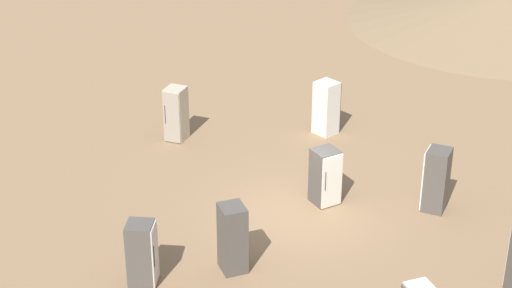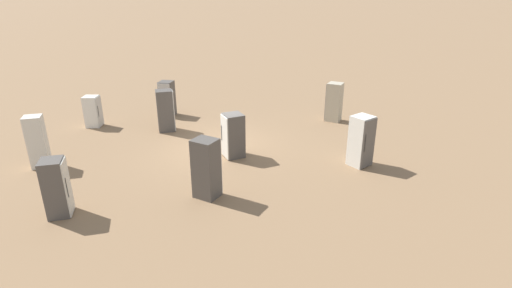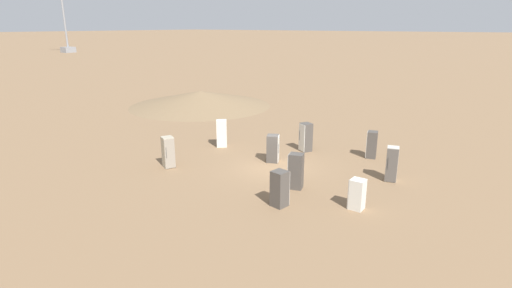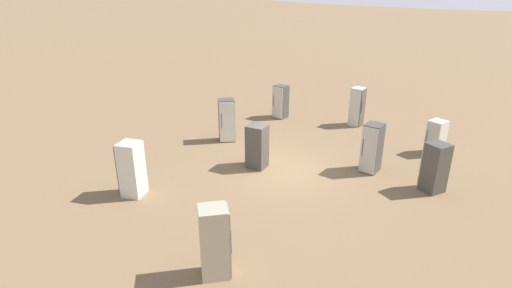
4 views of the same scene
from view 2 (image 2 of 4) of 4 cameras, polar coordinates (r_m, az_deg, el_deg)
The scene contains 10 objects.
ground_plane at distance 16.00m, azimuth -5.02°, elevation -0.47°, with size 1000.00×1000.00×0.00m, color #846647.
discarded_fridge_0 at distance 12.08m, azimuth -7.08°, elevation -3.48°, with size 0.89×0.91×1.87m.
discarded_fridge_1 at distance 17.92m, azimuth -12.78°, elevation 4.66°, with size 0.79×0.87×1.83m.
discarded_fridge_2 at distance 12.38m, azimuth -26.61°, elevation -5.63°, with size 0.79×0.78×1.69m.
discarded_fridge_3 at distance 15.93m, azimuth -28.78°, elevation 0.29°, with size 0.74×0.73×1.88m.
discarded_fridge_4 at distance 20.11m, azimuth -12.58°, elevation 6.36°, with size 0.76×0.73×1.69m.
discarded_fridge_5 at distance 19.52m, azimuth -22.27°, elevation 4.32°, with size 0.59×0.68×1.41m.
discarded_fridge_6 at distance 14.56m, azimuth 14.79°, elevation 0.40°, with size 0.95×0.95×1.83m.
discarded_fridge_7 at distance 14.84m, azimuth -3.29°, elevation 1.20°, with size 0.93×0.94×1.67m.
discarded_fridge_8 at distance 19.16m, azimuth 11.08°, elevation 5.90°, with size 0.83×0.88×1.82m.
Camera 2 is at (-14.66, -1.94, 6.11)m, focal length 28.00 mm.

